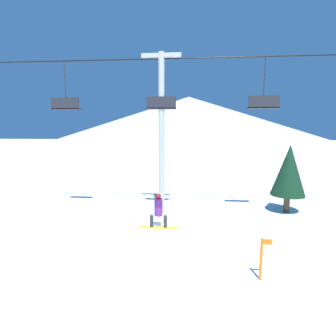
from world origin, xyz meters
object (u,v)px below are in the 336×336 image
snow_ramp (156,264)px  snowboarder (158,211)px  pine_tree_near (289,170)px  trail_marker (262,258)px

snow_ramp → snowboarder: snowboarder is taller
snow_ramp → snowboarder: (-0.05, 1.25, 1.50)m
snowboarder → pine_tree_near: bearing=45.4°
snowboarder → pine_tree_near: pine_tree_near is taller
pine_tree_near → trail_marker: (-3.72, -8.17, -1.91)m
pine_tree_near → snowboarder: bearing=-134.6°
trail_marker → pine_tree_near: bearing=65.5°
snow_ramp → pine_tree_near: 11.77m
snowboarder → snow_ramp: bearing=-87.6°
snow_ramp → trail_marker: size_ratio=2.32×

